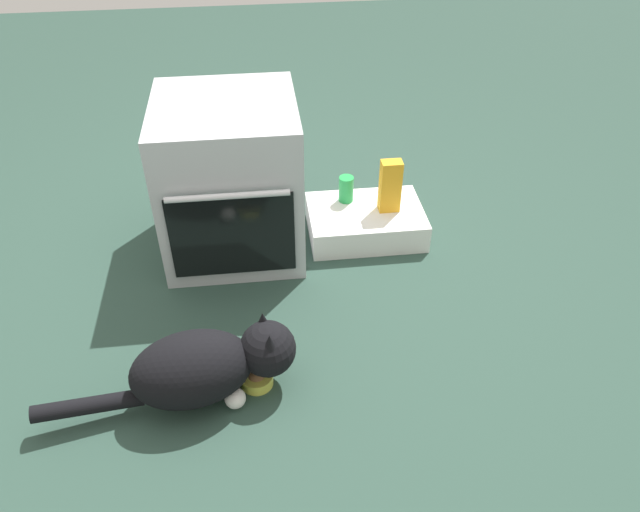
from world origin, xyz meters
TOP-DOWN VIEW (x-y plane):
  - ground at (0.00, 0.00)m, footprint 8.00×8.00m
  - oven at (-0.07, 0.39)m, footprint 0.57×0.63m
  - pantry_cabinet at (0.51, 0.39)m, footprint 0.51×0.36m
  - food_bowl at (-0.02, -0.43)m, footprint 0.11×0.11m
  - cat at (-0.17, -0.45)m, footprint 0.84×0.32m
  - soda_can at (0.43, 0.48)m, footprint 0.07×0.07m
  - juice_carton at (0.61, 0.38)m, footprint 0.09×0.06m

SIDE VIEW (x-z plane):
  - ground at x=0.00m, z-range 0.00..0.00m
  - food_bowl at x=-0.02m, z-range -0.01..0.06m
  - pantry_cabinet at x=0.51m, z-range 0.00..0.13m
  - cat at x=-0.17m, z-range 0.01..0.28m
  - soda_can at x=0.43m, z-range 0.13..0.25m
  - juice_carton at x=0.61m, z-range 0.13..0.37m
  - oven at x=-0.07m, z-range 0.00..0.66m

